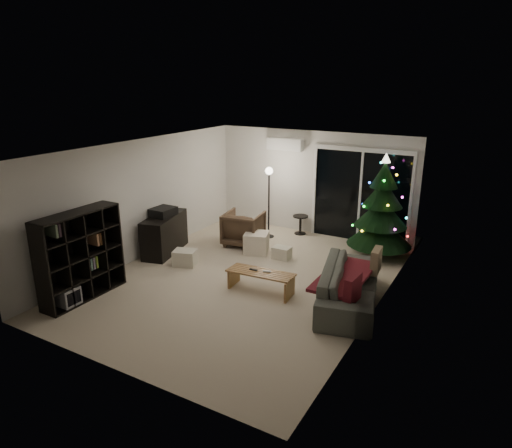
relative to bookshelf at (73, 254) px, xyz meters
The scene contains 18 objects.
room 4.41m from the bookshelf, 52.10° to the left, with size 6.50×7.51×2.60m.
bookshelf is the anchor object (origin of this frame).
media_cabinet 2.40m from the bookshelf, 90.00° to the left, with size 0.50×1.34×0.84m, color black.
stereo 2.38m from the bookshelf, 90.00° to the left, with size 0.42×0.50×0.18m, color black.
armchair 3.87m from the bookshelf, 71.12° to the left, with size 0.83×0.85×0.77m, color #45382A.
ottoman 3.82m from the bookshelf, 62.30° to the left, with size 0.50×0.50×0.45m, color white.
cardboard_box_a 2.25m from the bookshelf, 67.38° to the left, with size 0.45×0.34×0.32m, color beige.
cardboard_box_b 4.13m from the bookshelf, 54.02° to the left, with size 0.37×0.28×0.26m, color beige.
side_table 5.42m from the bookshelf, 67.36° to the left, with size 0.37×0.37×0.47m, color black.
floor_lamp 4.65m from the bookshelf, 71.19° to the left, with size 0.26×0.26×1.64m, color black.
sofa 4.79m from the bookshelf, 25.58° to the left, with size 2.27×0.89×0.66m, color #55584E.
sofa_throw 4.69m from the bookshelf, 26.11° to the left, with size 0.71×1.64×0.05m, color maroon.
cushion_a 5.30m from the bookshelf, 30.77° to the left, with size 0.13×0.44×0.44m, color #92795F.
cushion_b 4.77m from the bookshelf, 17.20° to the left, with size 0.13×0.44×0.44m, color maroon.
coffee_table 3.31m from the bookshelf, 31.64° to the left, with size 1.20×0.42×0.38m, color #AA803C, non-canonical shape.
remote_a 3.16m from the bookshelf, 33.08° to the left, with size 0.15×0.05×0.02m, color black.
remote_b 3.39m from the bookshelf, 31.47° to the left, with size 0.14×0.04×0.02m, color slate.
christmas_tree 6.13m from the bookshelf, 47.56° to the left, with size 1.37×1.37×2.22m, color black.
Camera 1 is at (4.14, -6.81, 3.68)m, focal length 32.00 mm.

